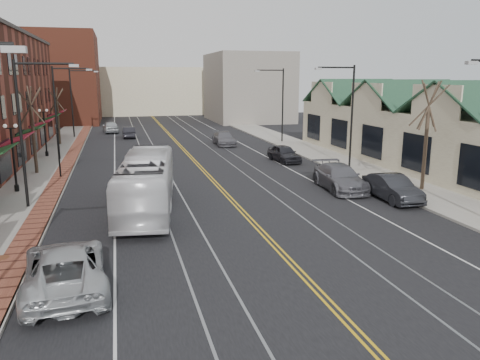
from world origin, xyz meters
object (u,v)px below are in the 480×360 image
parked_suv (65,268)px  parked_car_c (340,177)px  parked_car_d (284,154)px  parked_car_b (392,188)px  transit_bus (147,183)px

parked_suv → parked_car_c: 19.41m
parked_car_c → parked_car_d: (0.00, 10.58, -0.08)m
parked_car_b → parked_car_c: parked_car_c is taller
transit_bus → parked_suv: size_ratio=1.91×
transit_bus → parked_car_d: transit_bus is taller
transit_bus → parked_car_b: size_ratio=2.37×
parked_car_c → parked_car_b: bearing=-57.3°
parked_car_c → parked_car_d: bearing=94.1°
parked_suv → parked_car_c: parked_car_c is taller
transit_bus → parked_car_d: size_ratio=2.57×
parked_car_d → parked_suv: bearing=-130.6°
transit_bus → parked_car_c: transit_bus is taller
transit_bus → parked_car_c: (12.50, 1.69, -0.73)m
parked_car_d → parked_car_b: bearing=-87.0°
parked_car_b → parked_car_c: 3.77m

